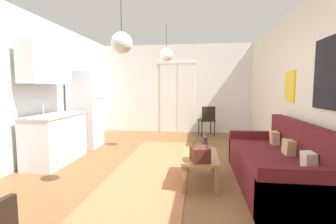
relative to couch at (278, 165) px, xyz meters
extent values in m
cube|color=brown|center=(-1.81, 0.20, -0.33)|extent=(5.11, 8.19, 0.10)
cube|color=white|center=(-1.81, 4.04, 1.06)|extent=(4.71, 0.10, 2.68)
cube|color=white|center=(-2.03, 3.98, 0.77)|extent=(0.51, 0.02, 2.10)
cube|color=white|center=(-1.50, 3.98, 0.77)|extent=(0.51, 0.02, 2.10)
cube|color=white|center=(-1.76, 3.97, 1.85)|extent=(1.12, 0.03, 0.06)
cube|color=silver|center=(0.50, 0.20, 1.06)|extent=(0.10, 7.79, 2.68)
cube|color=black|center=(0.44, -0.42, 1.25)|extent=(0.02, 0.92, 0.87)
cube|color=yellow|center=(0.44, 0.92, 1.11)|extent=(0.02, 0.42, 0.52)
cube|color=silver|center=(-4.11, 0.20, 1.06)|extent=(0.10, 7.79, 2.68)
cube|color=black|center=(-4.05, 1.33, 1.51)|extent=(0.02, 0.32, 0.40)
cube|color=#B26B42|center=(-1.86, 0.56, -0.28)|extent=(1.20, 3.79, 0.01)
cube|color=#5B191E|center=(-0.09, 0.00, -0.06)|extent=(0.89, 2.15, 0.44)
cube|color=#5B191E|center=(0.28, 0.00, 0.16)|extent=(0.15, 2.15, 0.89)
cube|color=#5B191E|center=(-0.09, -1.02, 0.01)|extent=(0.89, 0.11, 0.58)
cube|color=#5B191E|center=(-0.09, 1.02, 0.01)|extent=(0.89, 0.11, 0.58)
cube|color=beige|center=(0.14, -0.59, 0.25)|extent=(0.14, 0.19, 0.20)
cube|color=tan|center=(0.14, 0.01, 0.26)|extent=(0.13, 0.21, 0.21)
cube|color=tan|center=(0.14, 0.63, 0.26)|extent=(0.15, 0.22, 0.22)
cube|color=#A87542|center=(-1.07, 0.01, 0.10)|extent=(0.50, 0.94, 0.04)
cube|color=#A87542|center=(-1.28, -0.42, -0.10)|extent=(0.05, 0.05, 0.36)
cube|color=#A87542|center=(-0.86, -0.42, -0.10)|extent=(0.05, 0.05, 0.36)
cube|color=#A87542|center=(-1.28, 0.44, -0.10)|extent=(0.05, 0.05, 0.36)
cube|color=#A87542|center=(-0.86, 0.44, -0.10)|extent=(0.05, 0.05, 0.36)
cylinder|color=#2D2D33|center=(-1.00, 0.24, 0.22)|extent=(0.07, 0.07, 0.21)
cylinder|color=#477F42|center=(-1.00, 0.24, 0.44)|extent=(0.01, 0.01, 0.22)
cube|color=#512319|center=(-1.08, -0.31, 0.21)|extent=(0.28, 0.32, 0.19)
torus|color=#512319|center=(-1.08, -0.31, 0.32)|extent=(0.18, 0.01, 0.18)
cube|color=white|center=(-3.69, 1.82, 0.58)|extent=(0.61, 0.59, 1.73)
cube|color=#4C4C51|center=(-3.38, 1.82, 0.84)|extent=(0.01, 0.57, 0.01)
cylinder|color=#B7BABF|center=(-3.37, 1.65, 1.05)|extent=(0.02, 0.02, 0.24)
cylinder|color=#B7BABF|center=(-3.37, 1.65, 0.53)|extent=(0.02, 0.02, 0.38)
cube|color=silver|center=(-3.68, 0.60, 0.14)|extent=(0.55, 1.25, 0.85)
cube|color=#B7BABF|center=(-3.68, 0.60, 0.58)|extent=(0.58, 1.28, 0.03)
cube|color=#999BA0|center=(-3.68, 0.59, 0.54)|extent=(0.36, 0.40, 0.10)
cylinder|color=#B7BABF|center=(-3.90, 0.59, 0.70)|extent=(0.02, 0.02, 0.20)
cube|color=silver|center=(-3.80, 0.60, 1.50)|extent=(0.32, 1.13, 0.70)
cylinder|color=black|center=(-0.74, 3.70, -0.07)|extent=(0.03, 0.03, 0.43)
cylinder|color=black|center=(-1.09, 3.60, -0.07)|extent=(0.03, 0.03, 0.43)
cylinder|color=black|center=(-0.65, 3.37, -0.07)|extent=(0.03, 0.03, 0.43)
cylinder|color=black|center=(-1.00, 3.28, -0.07)|extent=(0.03, 0.03, 0.43)
cube|color=black|center=(-0.87, 3.49, 0.16)|extent=(0.51, 0.50, 0.04)
cube|color=black|center=(-0.82, 3.31, 0.37)|extent=(0.37, 0.13, 0.40)
cylinder|color=black|center=(-2.02, -0.60, 2.07)|extent=(0.01, 0.01, 0.67)
sphere|color=white|center=(-2.02, -0.60, 1.61)|extent=(0.25, 0.25, 0.25)
cylinder|color=black|center=(-1.78, 1.63, 2.16)|extent=(0.01, 0.01, 0.49)
sphere|color=white|center=(-1.78, 1.63, 1.77)|extent=(0.28, 0.28, 0.28)
camera|label=1|loc=(-1.11, -3.43, 1.07)|focal=25.73mm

